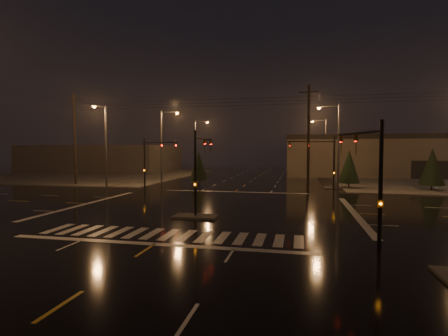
{
  "coord_description": "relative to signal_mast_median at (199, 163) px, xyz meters",
  "views": [
    {
      "loc": [
        6.96,
        -26.97,
        4.68
      ],
      "look_at": [
        0.22,
        4.4,
        3.0
      ],
      "focal_mm": 28.0,
      "sensor_mm": 36.0,
      "label": 1
    }
  ],
  "objects": [
    {
      "name": "conifer_3",
      "position": [
        -5.85,
        19.89,
        -1.18
      ],
      "size": [
        2.4,
        2.4,
        4.45
      ],
      "color": "black",
      "rests_on": "ground"
    },
    {
      "name": "streetlight_4",
      "position": [
        11.18,
        39.07,
        2.05
      ],
      "size": [
        2.77,
        0.32,
        10.0
      ],
      "color": "#38383A",
      "rests_on": "ground"
    },
    {
      "name": "utility_pole_0",
      "position": [
        -22.0,
        17.07,
        2.38
      ],
      "size": [
        2.2,
        0.32,
        12.0
      ],
      "color": "black",
      "rests_on": "ground"
    },
    {
      "name": "streetlight_5",
      "position": [
        -16.0,
        14.26,
        2.05
      ],
      "size": [
        0.32,
        2.77,
        10.0
      ],
      "color": "#38383A",
      "rests_on": "ground"
    },
    {
      "name": "median_island",
      "position": [
        -0.0,
        -0.93,
        -3.68
      ],
      "size": [
        3.0,
        1.6,
        0.15
      ],
      "primitive_type": "cube",
      "color": "#47443F",
      "rests_on": "ground"
    },
    {
      "name": "crosswalk",
      "position": [
        -0.0,
        -5.93,
        -3.75
      ],
      "size": [
        15.0,
        2.6,
        0.01
      ],
      "primitive_type": "cube",
      "color": "beige",
      "rests_on": "ground"
    },
    {
      "name": "signal_mast_se",
      "position": [
        10.23,
        -6.68,
        -0.04
      ],
      "size": [
        1.55,
        3.87,
        6.0
      ],
      "color": "black",
      "rests_on": "ground"
    },
    {
      "name": "stop_bar_far",
      "position": [
        -0.0,
        14.07,
        -3.75
      ],
      "size": [
        16.0,
        0.5,
        0.01
      ],
      "primitive_type": "cube",
      "color": "beige",
      "rests_on": "ground"
    },
    {
      "name": "streetlight_3",
      "position": [
        11.18,
        19.07,
        2.05
      ],
      "size": [
        2.77,
        0.32,
        10.0
      ],
      "color": "#38383A",
      "rests_on": "ground"
    },
    {
      "name": "commercial_block",
      "position": [
        -35.0,
        45.07,
        -0.95
      ],
      "size": [
        30.0,
        18.0,
        5.6
      ],
      "primitive_type": "cube",
      "color": "#3C3735",
      "rests_on": "ground"
    },
    {
      "name": "signal_mast_ne",
      "position": [
        9.5,
        13.21,
        0.04
      ],
      "size": [
        4.84,
        1.86,
        6.0
      ],
      "color": "black",
      "rests_on": "ground"
    },
    {
      "name": "conifer_0",
      "position": [
        12.86,
        20.18,
        -1.07
      ],
      "size": [
        2.54,
        2.54,
        4.67
      ],
      "color": "black",
      "rests_on": "ground"
    },
    {
      "name": "ground",
      "position": [
        -0.0,
        3.07,
        -3.75
      ],
      "size": [
        140.0,
        140.0,
        0.0
      ],
      "primitive_type": "plane",
      "color": "black",
      "rests_on": "ground"
    },
    {
      "name": "sidewalk_nw",
      "position": [
        -30.0,
        33.07,
        -3.69
      ],
      "size": [
        36.0,
        36.0,
        0.12
      ],
      "primitive_type": "cube",
      "color": "#47443F",
      "rests_on": "ground"
    },
    {
      "name": "streetlight_1",
      "position": [
        -11.18,
        21.07,
        2.05
      ],
      "size": [
        2.77,
        0.32,
        10.0
      ],
      "color": "#38383A",
      "rests_on": "ground"
    },
    {
      "name": "streetlight_2",
      "position": [
        -11.18,
        37.07,
        2.05
      ],
      "size": [
        2.77,
        0.32,
        10.0
      ],
      "color": "#38383A",
      "rests_on": "ground"
    },
    {
      "name": "utility_pole_1",
      "position": [
        8.0,
        17.07,
        2.38
      ],
      "size": [
        2.2,
        0.32,
        12.0
      ],
      "color": "black",
      "rests_on": "ground"
    },
    {
      "name": "stop_bar_near",
      "position": [
        -0.0,
        -7.93,
        -3.75
      ],
      "size": [
        16.0,
        0.5,
        0.01
      ],
      "primitive_type": "cube",
      "color": "beige",
      "rests_on": "ground"
    },
    {
      "name": "conifer_1",
      "position": [
        21.7,
        19.52,
        -0.95
      ],
      "size": [
        2.69,
        2.69,
        4.9
      ],
      "color": "black",
      "rests_on": "ground"
    },
    {
      "name": "signal_mast_median",
      "position": [
        0.0,
        0.0,
        0.0
      ],
      "size": [
        0.25,
        4.59,
        6.0
      ],
      "color": "black",
      "rests_on": "ground"
    },
    {
      "name": "signal_mast_nw",
      "position": [
        -9.5,
        13.21,
        0.04
      ],
      "size": [
        4.84,
        1.86,
        6.0
      ],
      "color": "black",
      "rests_on": "ground"
    }
  ]
}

